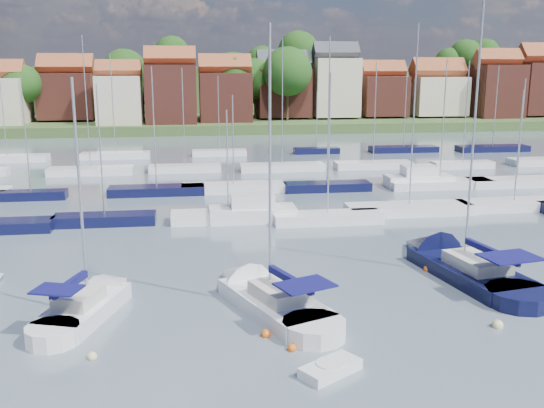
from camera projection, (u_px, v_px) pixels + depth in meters
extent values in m
plane|color=#44515D|center=(280.00, 176.00, 69.43)|extent=(260.00, 260.00, 0.00)
cube|color=silver|center=(84.00, 313.00, 30.50)|extent=(4.24, 6.44, 1.20)
cone|color=silver|center=(116.00, 287.00, 34.07)|extent=(3.27, 3.53, 2.48)
cylinder|color=silver|center=(53.00, 338.00, 27.65)|extent=(3.14, 3.14, 1.20)
cube|color=beige|center=(79.00, 298.00, 29.89)|extent=(2.43, 2.90, 0.70)
cylinder|color=#B2B2B7|center=(80.00, 192.00, 29.53)|extent=(0.14, 0.14, 11.03)
cylinder|color=#B2B2B7|center=(69.00, 287.00, 28.91)|extent=(1.14, 3.17, 0.10)
cube|color=#0F0F4C|center=(69.00, 285.00, 28.88)|extent=(1.28, 3.08, 0.35)
cube|color=#0F0F4C|center=(57.00, 290.00, 27.81)|extent=(2.47, 2.08, 0.08)
cube|color=silver|center=(275.00, 306.00, 31.29)|extent=(5.55, 7.91, 1.20)
cone|color=silver|center=(236.00, 280.00, 35.15)|extent=(4.15, 4.43, 3.04)
cylinder|color=silver|center=(314.00, 333.00, 28.19)|extent=(3.96, 3.96, 1.20)
cube|color=beige|center=(280.00, 292.00, 30.65)|extent=(3.11, 3.62, 0.70)
cylinder|color=#B2B2B7|center=(270.00, 164.00, 30.07)|extent=(0.14, 0.14, 13.53)
cylinder|color=#B2B2B7|center=(290.00, 282.00, 29.60)|extent=(1.60, 3.80, 0.10)
cube|color=#0F0F4C|center=(290.00, 279.00, 29.56)|extent=(1.71, 3.69, 0.35)
cube|color=#0F0F4C|center=(305.00, 285.00, 28.41)|extent=(3.08, 2.66, 0.08)
cube|color=black|center=(470.00, 274.00, 36.10)|extent=(5.01, 9.03, 1.20)
cone|color=black|center=(421.00, 249.00, 41.04)|extent=(4.23, 4.71, 3.55)
cylinder|color=black|center=(519.00, 300.00, 32.14)|extent=(4.13, 4.13, 1.20)
cube|color=beige|center=(477.00, 262.00, 35.34)|extent=(3.08, 3.94, 0.70)
cylinder|color=#B2B2B7|center=(474.00, 128.00, 34.71)|extent=(0.14, 0.14, 16.16)
cylinder|color=#B2B2B7|center=(491.00, 254.00, 34.05)|extent=(0.94, 4.68, 0.10)
cube|color=#0F0F4C|center=(491.00, 251.00, 34.01)|extent=(1.09, 4.48, 0.35)
cube|color=#0F0F4C|center=(510.00, 257.00, 32.55)|extent=(3.35, 2.63, 0.08)
cube|color=silver|center=(330.00, 369.00, 24.93)|extent=(2.88, 2.46, 0.52)
cylinder|color=silver|center=(330.00, 366.00, 24.90)|extent=(1.23, 1.23, 0.33)
sphere|color=beige|center=(92.00, 359.00, 26.23)|extent=(0.43, 0.43, 0.43)
sphere|color=#D85914|center=(292.00, 350.00, 26.98)|extent=(0.41, 0.41, 0.41)
sphere|color=#D85914|center=(266.00, 336.00, 28.40)|extent=(0.48, 0.48, 0.48)
sphere|color=beige|center=(497.00, 327.00, 29.39)|extent=(0.55, 0.55, 0.55)
sphere|color=#D85914|center=(428.00, 271.00, 37.47)|extent=(0.51, 0.51, 0.51)
cube|color=black|center=(105.00, 220.00, 48.30)|extent=(8.01, 2.24, 1.00)
cylinder|color=#B2B2B7|center=(100.00, 151.00, 47.05)|extent=(0.12, 0.12, 10.16)
cube|color=silver|center=(228.00, 217.00, 49.27)|extent=(9.22, 2.58, 1.00)
cylinder|color=#B2B2B7|center=(227.00, 161.00, 48.25)|extent=(0.12, 0.12, 8.18)
cube|color=silver|center=(328.00, 219.00, 48.78)|extent=(8.78, 2.46, 1.00)
cylinder|color=#B2B2B7|center=(329.00, 144.00, 47.44)|extent=(0.12, 0.12, 11.06)
cube|color=silver|center=(409.00, 210.00, 51.77)|extent=(10.79, 3.02, 1.00)
cylinder|color=#B2B2B7|center=(414.00, 117.00, 50.00)|extent=(0.12, 0.12, 14.87)
cube|color=silver|center=(514.00, 205.00, 53.41)|extent=(10.13, 2.84, 1.00)
cylinder|color=#B2B2B7|center=(519.00, 146.00, 52.23)|extent=(0.12, 0.12, 9.59)
cube|color=silver|center=(252.00, 215.00, 49.30)|extent=(7.00, 2.60, 1.40)
cube|color=silver|center=(252.00, 202.00, 49.06)|extent=(3.50, 2.20, 1.30)
cube|color=black|center=(31.00, 196.00, 57.31)|extent=(6.54, 1.83, 1.00)
cylinder|color=#B2B2B7|center=(26.00, 141.00, 56.16)|extent=(0.12, 0.12, 9.37)
cube|color=black|center=(157.00, 191.00, 59.49)|extent=(9.30, 2.60, 1.00)
cylinder|color=#B2B2B7|center=(154.00, 128.00, 58.09)|extent=(0.12, 0.12, 11.48)
cube|color=silver|center=(234.00, 188.00, 60.85)|extent=(10.40, 2.91, 1.00)
cylinder|color=#B2B2B7|center=(233.00, 140.00, 59.76)|extent=(0.12, 0.12, 8.77)
cube|color=black|center=(327.00, 187.00, 61.40)|extent=(8.80, 2.46, 1.00)
cylinder|color=#B2B2B7|center=(329.00, 111.00, 59.69)|extent=(0.12, 0.12, 14.33)
cube|color=silver|center=(439.00, 184.00, 62.86)|extent=(10.73, 3.00, 1.00)
cylinder|color=#B2B2B7|center=(443.00, 121.00, 61.39)|extent=(0.12, 0.12, 12.14)
cube|color=silver|center=(516.00, 183.00, 63.78)|extent=(10.48, 2.93, 1.00)
cylinder|color=#B2B2B7|center=(521.00, 129.00, 62.53)|extent=(0.12, 0.12, 10.28)
cube|color=silver|center=(419.00, 182.00, 63.38)|extent=(7.00, 2.60, 1.40)
cube|color=silver|center=(419.00, 172.00, 63.13)|extent=(3.50, 2.20, 1.30)
cube|color=silver|center=(91.00, 171.00, 70.55)|extent=(9.71, 2.72, 1.00)
cylinder|color=#B2B2B7|center=(86.00, 103.00, 68.78)|extent=(0.12, 0.12, 14.88)
cube|color=silver|center=(185.00, 169.00, 72.28)|extent=(8.49, 2.38, 1.00)
cylinder|color=#B2B2B7|center=(183.00, 117.00, 70.90)|extent=(0.12, 0.12, 11.31)
cube|color=silver|center=(282.00, 168.00, 73.11)|extent=(10.16, 2.85, 1.00)
cylinder|color=#B2B2B7|center=(282.00, 103.00, 71.37)|extent=(0.12, 0.12, 14.59)
cube|color=silver|center=(373.00, 166.00, 74.73)|extent=(9.53, 2.67, 1.00)
cylinder|color=#B2B2B7|center=(375.00, 113.00, 73.29)|extent=(0.12, 0.12, 11.91)
cube|color=silver|center=(462.00, 165.00, 74.84)|extent=(7.62, 2.13, 1.00)
cylinder|color=#B2B2B7|center=(466.00, 112.00, 73.37)|extent=(0.12, 0.12, 12.13)
cube|color=silver|center=(8.00, 159.00, 79.98)|extent=(10.37, 2.90, 1.00)
cylinder|color=#B2B2B7|center=(2.00, 105.00, 78.39)|extent=(0.12, 0.12, 13.20)
cube|color=silver|center=(116.00, 156.00, 82.67)|extent=(9.24, 2.59, 1.00)
cylinder|color=#B2B2B7|center=(113.00, 104.00, 81.08)|extent=(0.12, 0.12, 13.17)
cube|color=silver|center=(219.00, 153.00, 85.26)|extent=(7.57, 2.12, 1.00)
cylinder|color=#B2B2B7|center=(219.00, 113.00, 84.01)|extent=(0.12, 0.12, 10.24)
cube|color=black|center=(316.00, 151.00, 87.27)|extent=(6.58, 1.84, 1.00)
cylinder|color=#B2B2B7|center=(317.00, 120.00, 86.26)|extent=(0.12, 0.12, 8.01)
cube|color=black|center=(403.00, 150.00, 88.93)|extent=(9.92, 2.78, 1.00)
cylinder|color=#B2B2B7|center=(405.00, 109.00, 87.60)|extent=(0.12, 0.12, 10.92)
cube|color=black|center=(492.00, 149.00, 89.70)|extent=(10.55, 2.95, 1.00)
cylinder|color=#B2B2B7|center=(496.00, 106.00, 88.30)|extent=(0.12, 0.12, 11.51)
cube|color=#3C572B|center=(232.00, 118.00, 143.73)|extent=(200.00, 70.00, 3.00)
cube|color=#3C572B|center=(225.00, 93.00, 166.82)|extent=(200.00, 60.00, 14.00)
cube|color=beige|center=(1.00, 101.00, 112.59)|extent=(9.35, 10.04, 8.56)
cube|color=brown|center=(68.00, 96.00, 119.33)|extent=(10.37, 9.97, 8.73)
cube|color=brown|center=(66.00, 67.00, 118.07)|extent=(10.57, 5.13, 5.13)
cube|color=beige|center=(120.00, 100.00, 112.39)|extent=(8.09, 8.80, 8.96)
cube|color=brown|center=(119.00, 70.00, 111.17)|extent=(8.25, 4.00, 4.00)
cube|color=brown|center=(171.00, 94.00, 114.31)|extent=(9.36, 10.17, 10.97)
cube|color=brown|center=(170.00, 58.00, 112.83)|extent=(9.54, 4.63, 4.63)
cube|color=brown|center=(225.00, 98.00, 117.50)|extent=(9.90, 8.56, 9.42)
cube|color=brown|center=(225.00, 66.00, 116.18)|extent=(10.10, 4.90, 4.90)
cube|color=brown|center=(283.00, 93.00, 123.79)|extent=(10.59, 8.93, 9.49)
cube|color=#383A42|center=(283.00, 63.00, 122.44)|extent=(10.80, 5.24, 5.24)
cube|color=beige|center=(335.00, 87.00, 124.13)|extent=(9.01, 8.61, 11.65)
cube|color=#383A42|center=(336.00, 53.00, 122.59)|extent=(9.19, 4.46, 4.46)
cube|color=brown|center=(382.00, 96.00, 127.09)|extent=(9.10, 9.34, 8.00)
cube|color=brown|center=(383.00, 71.00, 125.94)|extent=(9.28, 4.50, 4.50)
cube|color=beige|center=(436.00, 96.00, 128.26)|extent=(10.86, 9.59, 7.88)
cube|color=brown|center=(438.00, 70.00, 127.09)|extent=(11.07, 5.37, 5.37)
cube|color=brown|center=(495.00, 91.00, 127.03)|extent=(9.18, 9.96, 10.97)
cube|color=brown|center=(498.00, 59.00, 125.56)|extent=(9.36, 4.54, 4.54)
cube|color=brown|center=(542.00, 89.00, 129.68)|extent=(11.39, 9.67, 10.76)
cylinder|color=#382619|center=(464.00, 82.00, 147.97)|extent=(0.50, 0.50, 4.47)
sphere|color=#264816|center=(466.00, 56.00, 146.61)|extent=(8.18, 8.18, 8.18)
cylinder|color=#382619|center=(256.00, 109.00, 123.05)|extent=(0.50, 0.50, 4.46)
sphere|color=#264816|center=(256.00, 78.00, 121.70)|extent=(8.15, 8.15, 8.15)
cylinder|color=#382619|center=(298.00, 82.00, 140.69)|extent=(0.50, 0.50, 5.15)
sphere|color=#264816|center=(298.00, 51.00, 139.13)|extent=(9.41, 9.41, 9.41)
cylinder|color=#382619|center=(173.00, 82.00, 139.40)|extent=(0.50, 0.50, 4.56)
sphere|color=#264816|center=(172.00, 54.00, 138.02)|extent=(8.34, 8.34, 8.34)
cylinder|color=#382619|center=(126.00, 105.00, 128.44)|extent=(0.50, 0.50, 5.15)
sphere|color=#264816|center=(125.00, 72.00, 126.88)|extent=(9.42, 9.42, 9.42)
cylinder|color=#382619|center=(52.00, 93.00, 127.82)|extent=(0.50, 0.50, 3.42)
sphere|color=#264816|center=(50.00, 70.00, 126.79)|extent=(6.26, 6.26, 6.26)
cylinder|color=#382619|center=(298.00, 107.00, 132.96)|extent=(0.50, 0.50, 3.77)
sphere|color=#264816|center=(299.00, 83.00, 131.82)|extent=(6.89, 6.89, 6.89)
cylinder|color=#382619|center=(287.00, 108.00, 118.89)|extent=(0.50, 0.50, 5.21)
sphere|color=#264816|center=(287.00, 71.00, 117.31)|extent=(9.53, 9.53, 9.53)
cylinder|color=#382619|center=(511.00, 108.00, 136.45)|extent=(0.50, 0.50, 2.97)
sphere|color=#264816|center=(513.00, 90.00, 135.55)|extent=(5.44, 5.44, 5.44)
cylinder|color=#382619|center=(234.00, 109.00, 120.30)|extent=(0.50, 0.50, 4.84)
sphere|color=#264816|center=(234.00, 75.00, 118.83)|extent=(8.85, 8.85, 8.85)
cylinder|color=#382619|center=(447.00, 83.00, 147.70)|extent=(0.50, 0.50, 3.72)
sphere|color=#264816|center=(449.00, 62.00, 146.58)|extent=(6.80, 6.80, 6.80)
cylinder|color=#382619|center=(495.00, 108.00, 128.05)|extent=(0.50, 0.50, 4.05)
sphere|color=#264816|center=(497.00, 82.00, 126.82)|extent=(7.40, 7.40, 7.40)
cylinder|color=#382619|center=(24.00, 113.00, 114.19)|extent=(0.50, 0.50, 4.00)
sphere|color=#264816|center=(22.00, 84.00, 112.98)|extent=(7.32, 7.32, 7.32)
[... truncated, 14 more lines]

